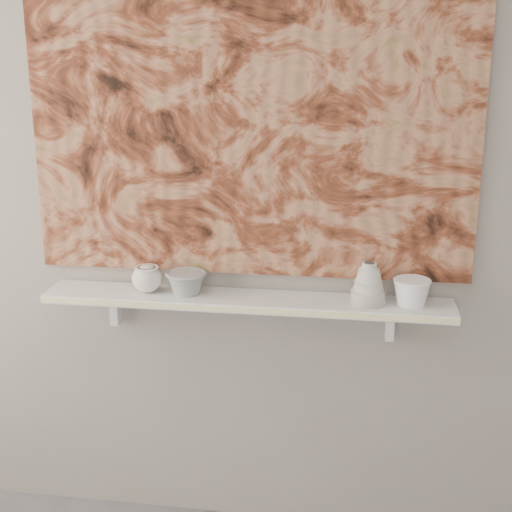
% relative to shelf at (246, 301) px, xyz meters
% --- Properties ---
extents(wall_back, '(3.60, 0.00, 3.60)m').
position_rel_shelf_xyz_m(wall_back, '(0.00, 0.09, 0.44)').
color(wall_back, gray).
rests_on(wall_back, floor).
extents(shelf, '(1.40, 0.18, 0.03)m').
position_rel_shelf_xyz_m(shelf, '(0.00, 0.00, 0.00)').
color(shelf, silver).
rests_on(shelf, wall_back).
extents(shelf_stripe, '(1.40, 0.01, 0.02)m').
position_rel_shelf_xyz_m(shelf_stripe, '(0.00, -0.09, 0.00)').
color(shelf_stripe, beige).
rests_on(shelf_stripe, shelf).
extents(bracket_left, '(0.03, 0.06, 0.12)m').
position_rel_shelf_xyz_m(bracket_left, '(-0.49, 0.06, -0.07)').
color(bracket_left, silver).
rests_on(bracket_left, wall_back).
extents(bracket_right, '(0.03, 0.06, 0.12)m').
position_rel_shelf_xyz_m(bracket_right, '(0.49, 0.06, -0.07)').
color(bracket_right, silver).
rests_on(bracket_right, wall_back).
extents(painting, '(1.50, 0.02, 1.10)m').
position_rel_shelf_xyz_m(painting, '(0.00, 0.08, 0.62)').
color(painting, brown).
rests_on(painting, wall_back).
extents(house_motif, '(0.09, 0.00, 0.08)m').
position_rel_shelf_xyz_m(house_motif, '(0.45, 0.07, 0.32)').
color(house_motif, black).
rests_on(house_motif, painting).
extents(bowl_grey, '(0.17, 0.17, 0.08)m').
position_rel_shelf_xyz_m(bowl_grey, '(-0.21, 0.00, 0.06)').
color(bowl_grey, gray).
rests_on(bowl_grey, shelf).
extents(cup_cream, '(0.11, 0.11, 0.10)m').
position_rel_shelf_xyz_m(cup_cream, '(-0.35, 0.00, 0.06)').
color(cup_cream, beige).
rests_on(cup_cream, shelf).
extents(bell_vessel, '(0.14, 0.14, 0.14)m').
position_rel_shelf_xyz_m(bell_vessel, '(0.41, 0.00, 0.08)').
color(bell_vessel, beige).
rests_on(bell_vessel, shelf).
extents(bowl_white, '(0.15, 0.15, 0.09)m').
position_rel_shelf_xyz_m(bowl_white, '(0.55, 0.00, 0.06)').
color(bowl_white, white).
rests_on(bowl_white, shelf).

